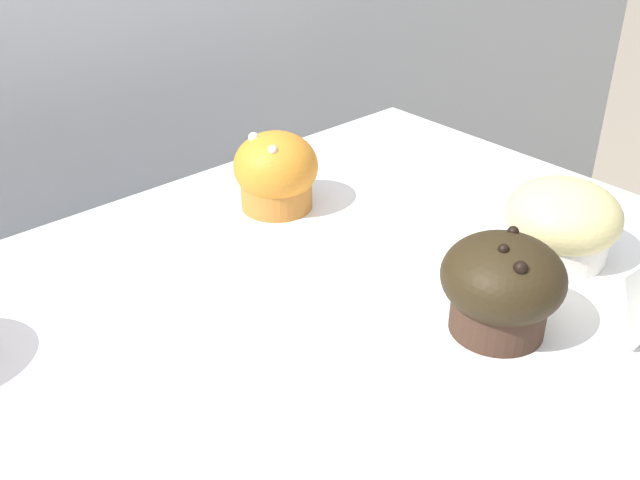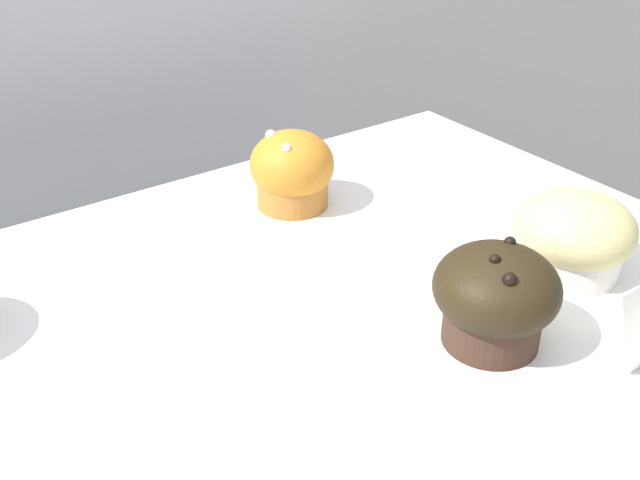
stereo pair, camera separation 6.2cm
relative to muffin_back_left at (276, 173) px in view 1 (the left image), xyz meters
The scene contains 3 objects.
muffin_back_left is the anchor object (origin of this frame).
muffin_back_right 0.29m from the muffin_back_left, 62.21° to the right, with size 0.11×0.11×0.08m.
muffin_front_left 0.29m from the muffin_back_left, 90.60° to the right, with size 0.10×0.10×0.09m.
Camera 1 is at (-0.25, -0.36, 1.26)m, focal length 42.00 mm.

